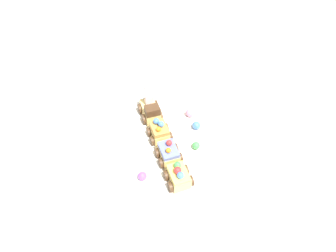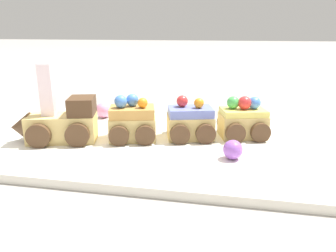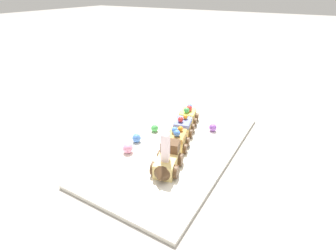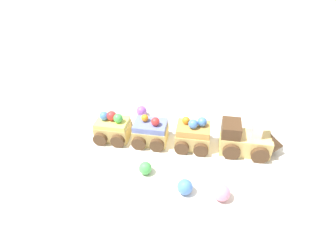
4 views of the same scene
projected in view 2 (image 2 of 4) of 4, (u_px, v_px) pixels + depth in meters
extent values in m
plane|color=gray|center=(141.00, 145.00, 0.54)|extent=(10.00, 10.00, 0.00)
cube|color=white|center=(141.00, 141.00, 0.53)|extent=(0.62, 0.34, 0.01)
cube|color=#E5C675|center=(63.00, 128.00, 0.51)|extent=(0.11, 0.08, 0.04)
cube|color=#4C331E|center=(82.00, 106.00, 0.51)|extent=(0.05, 0.06, 0.03)
cone|color=#4C331E|center=(20.00, 127.00, 0.51)|extent=(0.04, 0.05, 0.05)
cube|color=white|center=(49.00, 109.00, 0.50)|extent=(0.02, 0.02, 0.02)
cube|color=white|center=(47.00, 96.00, 0.50)|extent=(0.02, 0.02, 0.02)
cube|color=white|center=(46.00, 83.00, 0.49)|extent=(0.02, 0.02, 0.02)
cube|color=white|center=(45.00, 70.00, 0.49)|extent=(0.02, 0.02, 0.02)
cylinder|color=#4C331E|center=(50.00, 124.00, 0.54)|extent=(0.04, 0.02, 0.04)
cylinder|color=#4C331E|center=(38.00, 136.00, 0.48)|extent=(0.04, 0.02, 0.04)
cylinder|color=#4C331E|center=(84.00, 124.00, 0.55)|extent=(0.04, 0.02, 0.04)
cylinder|color=#4C331E|center=(77.00, 135.00, 0.49)|extent=(0.04, 0.02, 0.04)
cube|color=#E5C675|center=(133.00, 128.00, 0.52)|extent=(0.08, 0.07, 0.04)
cube|color=#CC9347|center=(132.00, 112.00, 0.52)|extent=(0.08, 0.07, 0.02)
sphere|color=orange|center=(143.00, 103.00, 0.51)|extent=(0.02, 0.02, 0.02)
sphere|color=#4C84E0|center=(132.00, 100.00, 0.51)|extent=(0.02, 0.02, 0.02)
sphere|color=#4C84E0|center=(121.00, 101.00, 0.51)|extent=(0.02, 0.02, 0.02)
cylinder|color=#4C331E|center=(121.00, 124.00, 0.55)|extent=(0.03, 0.02, 0.03)
cylinder|color=#4C331E|center=(119.00, 136.00, 0.49)|extent=(0.03, 0.02, 0.03)
cylinder|color=#4C331E|center=(145.00, 124.00, 0.55)|extent=(0.03, 0.02, 0.03)
cylinder|color=#4C331E|center=(145.00, 135.00, 0.50)|extent=(0.03, 0.02, 0.03)
cube|color=#E5C675|center=(190.00, 126.00, 0.53)|extent=(0.08, 0.07, 0.04)
cube|color=#6B7AC6|center=(190.00, 111.00, 0.52)|extent=(0.08, 0.07, 0.01)
sphere|color=orange|center=(199.00, 103.00, 0.51)|extent=(0.02, 0.02, 0.02)
sphere|color=red|center=(182.00, 101.00, 0.52)|extent=(0.02, 0.02, 0.02)
cylinder|color=#4C331E|center=(176.00, 123.00, 0.56)|extent=(0.03, 0.02, 0.03)
cylinder|color=#4C331E|center=(180.00, 134.00, 0.50)|extent=(0.03, 0.02, 0.03)
cylinder|color=#4C331E|center=(199.00, 123.00, 0.56)|extent=(0.03, 0.02, 0.03)
cylinder|color=#4C331E|center=(206.00, 134.00, 0.50)|extent=(0.03, 0.02, 0.03)
cube|color=#E5C675|center=(242.00, 125.00, 0.54)|extent=(0.08, 0.07, 0.04)
cube|color=#EFE066|center=(243.00, 112.00, 0.53)|extent=(0.08, 0.07, 0.01)
sphere|color=#4C84E0|center=(254.00, 103.00, 0.52)|extent=(0.02, 0.02, 0.02)
sphere|color=red|center=(245.00, 103.00, 0.52)|extent=(0.03, 0.03, 0.02)
sphere|color=#4CBC56|center=(233.00, 103.00, 0.53)|extent=(0.02, 0.02, 0.02)
cylinder|color=#4C331E|center=(226.00, 122.00, 0.56)|extent=(0.03, 0.02, 0.03)
cylinder|color=#4C331E|center=(235.00, 133.00, 0.51)|extent=(0.03, 0.02, 0.03)
cylinder|color=#4C331E|center=(248.00, 122.00, 0.57)|extent=(0.03, 0.02, 0.03)
cylinder|color=#4C331E|center=(260.00, 133.00, 0.51)|extent=(0.03, 0.02, 0.03)
sphere|color=#9956C6|center=(233.00, 150.00, 0.44)|extent=(0.03, 0.03, 0.03)
sphere|color=pink|center=(103.00, 110.00, 0.65)|extent=(0.03, 0.03, 0.03)
sphere|color=#4CBC56|center=(178.00, 115.00, 0.62)|extent=(0.03, 0.03, 0.03)
sphere|color=#4C84E0|center=(136.00, 110.00, 0.65)|extent=(0.03, 0.03, 0.03)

